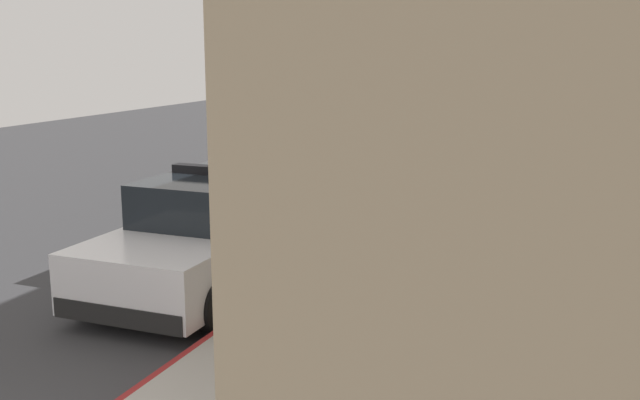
{
  "coord_description": "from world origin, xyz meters",
  "views": [
    {
      "loc": [
        4.02,
        -3.21,
        3.36
      ],
      "look_at": [
        -0.15,
        7.32,
        1.0
      ],
      "focal_mm": 41.76,
      "sensor_mm": 36.0,
      "label": 1
    }
  ],
  "objects_px": {
    "police_cruiser": "(220,232)",
    "street_tree": "(449,35)",
    "parked_car_silver_ahead": "(406,146)",
    "fire_hydrant": "(335,271)"
  },
  "relations": [
    {
      "from": "police_cruiser",
      "to": "street_tree",
      "type": "height_order",
      "value": "street_tree"
    },
    {
      "from": "parked_car_silver_ahead",
      "to": "police_cruiser",
      "type": "bearing_deg",
      "value": -90.34
    },
    {
      "from": "police_cruiser",
      "to": "fire_hydrant",
      "type": "xyz_separation_m",
      "value": [
        1.92,
        -0.45,
        -0.24
      ]
    },
    {
      "from": "street_tree",
      "to": "fire_hydrant",
      "type": "bearing_deg",
      "value": -92.39
    },
    {
      "from": "police_cruiser",
      "to": "fire_hydrant",
      "type": "bearing_deg",
      "value": -13.08
    },
    {
      "from": "police_cruiser",
      "to": "fire_hydrant",
      "type": "relative_size",
      "value": 6.37
    },
    {
      "from": "parked_car_silver_ahead",
      "to": "fire_hydrant",
      "type": "height_order",
      "value": "parked_car_silver_ahead"
    },
    {
      "from": "police_cruiser",
      "to": "parked_car_silver_ahead",
      "type": "xyz_separation_m",
      "value": [
        0.06,
        9.92,
        -0.0
      ]
    },
    {
      "from": "police_cruiser",
      "to": "street_tree",
      "type": "xyz_separation_m",
      "value": [
        2.15,
        4.97,
        2.8
      ]
    },
    {
      "from": "police_cruiser",
      "to": "parked_car_silver_ahead",
      "type": "height_order",
      "value": "police_cruiser"
    }
  ]
}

